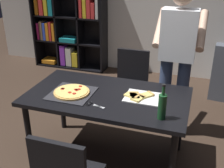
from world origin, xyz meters
The scene contains 9 objects.
ground_plane centered at (0.00, 0.00, 0.00)m, with size 12.00×12.00×0.00m, color #38281E.
dining_table centered at (0.00, 0.00, 0.67)m, with size 1.59×0.88×0.75m.
chair_far_side centered at (0.00, 0.93, 0.51)m, with size 0.42×0.42×0.90m.
bookshelf centered at (-1.60, 2.38, 0.90)m, with size 1.40×0.35×1.95m.
person_serving_pizza centered at (0.58, 0.71, 1.00)m, with size 0.55×0.54×1.75m.
pepperoni_pizza_on_tray centered at (-0.34, -0.09, 0.77)m, with size 0.42×0.42×0.04m.
pizza_slices_on_towel centered at (0.33, 0.04, 0.76)m, with size 0.37×0.28×0.03m.
wine_bottle centered at (0.58, -0.27, 0.87)m, with size 0.07×0.07×0.32m.
kitchen_scissors centered at (-0.06, -0.24, 0.76)m, with size 0.20×0.10×0.01m.
Camera 1 is at (0.82, -2.33, 2.00)m, focal length 44.97 mm.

